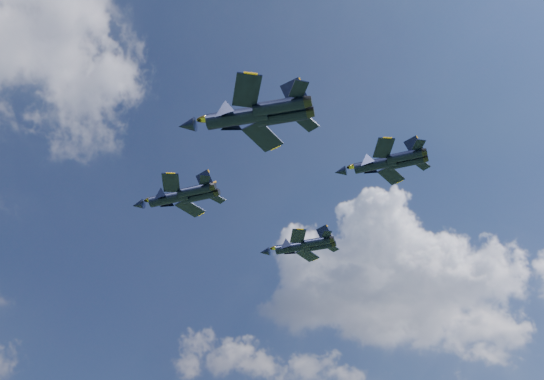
{
  "coord_description": "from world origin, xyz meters",
  "views": [
    {
      "loc": [
        -42.08,
        -60.47,
        5.31
      ],
      "look_at": [
        1.93,
        -5.19,
        59.37
      ],
      "focal_mm": 40.0,
      "sensor_mm": 36.0,
      "label": 1
    }
  ],
  "objects_px": {
    "jet_lead": "(167,198)",
    "jet_slot": "(372,165)",
    "jet_right": "(290,247)",
    "jet_left": "(233,118)"
  },
  "relations": [
    {
      "from": "jet_lead",
      "to": "jet_left",
      "type": "distance_m",
      "value": 24.73
    },
    {
      "from": "jet_left",
      "to": "jet_lead",
      "type": "bearing_deg",
      "value": 40.76
    },
    {
      "from": "jet_lead",
      "to": "jet_right",
      "type": "xyz_separation_m",
      "value": [
        21.38,
        -4.32,
        -2.74
      ]
    },
    {
      "from": "jet_lead",
      "to": "jet_slot",
      "type": "bearing_deg",
      "value": -86.29
    },
    {
      "from": "jet_lead",
      "to": "jet_right",
      "type": "distance_m",
      "value": 21.98
    },
    {
      "from": "jet_left",
      "to": "jet_slot",
      "type": "height_order",
      "value": "jet_slot"
    },
    {
      "from": "jet_lead",
      "to": "jet_left",
      "type": "xyz_separation_m",
      "value": [
        -4.45,
        -24.06,
        -3.6
      ]
    },
    {
      "from": "jet_lead",
      "to": "jet_left",
      "type": "bearing_deg",
      "value": -133.4
    },
    {
      "from": "jet_left",
      "to": "jet_right",
      "type": "relative_size",
      "value": 1.29
    },
    {
      "from": "jet_right",
      "to": "jet_slot",
      "type": "distance_m",
      "value": 21.6
    }
  ]
}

